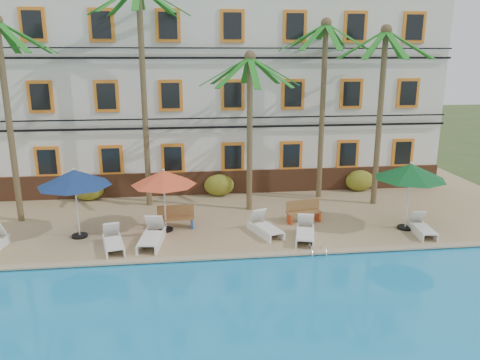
{
  "coord_description": "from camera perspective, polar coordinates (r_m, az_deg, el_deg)",
  "views": [
    {
      "loc": [
        -0.92,
        -16.0,
        7.1
      ],
      "look_at": [
        1.38,
        3.0,
        2.0
      ],
      "focal_mm": 35.0,
      "sensor_mm": 36.0,
      "label": 1
    }
  ],
  "objects": [
    {
      "name": "palm_c",
      "position": [
        20.62,
        1.19,
        8.65
      ],
      "size": [
        4.37,
        4.37,
        7.07
      ],
      "color": "brown",
      "rests_on": "pool_deck"
    },
    {
      "name": "umbrella_green",
      "position": [
        19.72,
        20.07,
        0.94
      ],
      "size": [
        2.81,
        2.81,
        2.8
      ],
      "color": "black",
      "rests_on": "pool_deck"
    },
    {
      "name": "lounger_c",
      "position": [
        17.92,
        -10.72,
        -6.73
      ],
      "size": [
        1.0,
        2.14,
        0.97
      ],
      "color": "white",
      "rests_on": "pool_deck"
    },
    {
      "name": "pool_deck",
      "position": [
        22.15,
        -4.18,
        -3.48
      ],
      "size": [
        30.0,
        12.0,
        0.25
      ],
      "primitive_type": "cube",
      "color": "tan",
      "rests_on": "ground"
    },
    {
      "name": "palm_d",
      "position": [
        22.85,
        10.13,
        11.17
      ],
      "size": [
        4.37,
        4.37,
        8.54
      ],
      "color": "brown",
      "rests_on": "pool_deck"
    },
    {
      "name": "bench_left",
      "position": [
        19.36,
        -7.85,
        -4.47
      ],
      "size": [
        1.52,
        0.53,
        0.93
      ],
      "color": "olive",
      "rests_on": "pool_deck"
    },
    {
      "name": "umbrella_blue",
      "position": [
        18.73,
        -19.55,
        0.21
      ],
      "size": [
        2.78,
        2.78,
        2.77
      ],
      "color": "black",
      "rests_on": "pool_deck"
    },
    {
      "name": "lounger_b",
      "position": [
        17.84,
        -15.21,
        -7.24
      ],
      "size": [
        1.05,
        1.93,
        0.86
      ],
      "color": "white",
      "rests_on": "pool_deck"
    },
    {
      "name": "bench_right",
      "position": [
        20.05,
        7.72,
        -3.77
      ],
      "size": [
        1.56,
        0.72,
        0.93
      ],
      "color": "olive",
      "rests_on": "pool_deck"
    },
    {
      "name": "shrub_right",
      "position": [
        25.14,
        14.39,
        -0.07
      ],
      "size": [
        1.5,
        0.9,
        1.1
      ],
      "primitive_type": "ellipsoid",
      "color": "#335D1A",
      "rests_on": "pool_deck"
    },
    {
      "name": "shrub_left",
      "position": [
        23.93,
        -18.01,
        -1.09
      ],
      "size": [
        1.5,
        0.9,
        1.1
      ],
      "primitive_type": "ellipsoid",
      "color": "#335D1A",
      "rests_on": "pool_deck"
    },
    {
      "name": "pool_coping",
      "position": [
        16.6,
        -3.16,
        -9.37
      ],
      "size": [
        30.0,
        0.35,
        0.06
      ],
      "primitive_type": "cube",
      "color": "tan",
      "rests_on": "pool_deck"
    },
    {
      "name": "palm_a",
      "position": [
        21.23,
        -26.69,
        9.4
      ],
      "size": [
        4.37,
        4.37,
        8.43
      ],
      "color": "brown",
      "rests_on": "pool_deck"
    },
    {
      "name": "palm_e",
      "position": [
        22.35,
        16.87,
        10.17
      ],
      "size": [
        4.37,
        4.37,
        8.19
      ],
      "color": "brown",
      "rests_on": "pool_deck"
    },
    {
      "name": "lounger_d",
      "position": [
        18.62,
        3.04,
        -5.73
      ],
      "size": [
        1.28,
        2.02,
        0.9
      ],
      "color": "white",
      "rests_on": "pool_deck"
    },
    {
      "name": "pool_ladder",
      "position": [
        17.12,
        9.33,
        -8.88
      ],
      "size": [
        0.54,
        0.74,
        0.74
      ],
      "color": "silver",
      "rests_on": "ground"
    },
    {
      "name": "lounger_f",
      "position": [
        19.96,
        21.29,
        -5.41
      ],
      "size": [
        0.8,
        1.78,
        0.82
      ],
      "color": "white",
      "rests_on": "pool_deck"
    },
    {
      "name": "hotel_building",
      "position": [
        26.06,
        -4.96,
        11.06
      ],
      "size": [
        25.4,
        6.44,
        10.22
      ],
      "color": "silver",
      "rests_on": "pool_deck"
    },
    {
      "name": "palm_b",
      "position": [
        21.58,
        -11.8,
        13.06
      ],
      "size": [
        4.37,
        4.37,
        10.0
      ],
      "color": "brown",
      "rests_on": "pool_deck"
    },
    {
      "name": "umbrella_red",
      "position": [
        18.62,
        -9.29,
        0.25
      ],
      "size": [
        2.58,
        2.58,
        2.58
      ],
      "color": "black",
      "rests_on": "pool_deck"
    },
    {
      "name": "shrub_mid",
      "position": [
        23.52,
        -2.57,
        -0.63
      ],
      "size": [
        1.5,
        0.9,
        1.1
      ],
      "primitive_type": "ellipsoid",
      "color": "#335D1A",
      "rests_on": "pool_deck"
    },
    {
      "name": "lounger_e",
      "position": [
        18.22,
        7.95,
        -6.32
      ],
      "size": [
        1.16,
        2.02,
        0.9
      ],
      "color": "white",
      "rests_on": "pool_deck"
    },
    {
      "name": "ground",
      "position": [
        17.53,
        -3.35,
        -9.0
      ],
      "size": [
        100.0,
        100.0,
        0.0
      ],
      "primitive_type": "plane",
      "color": "#384C23",
      "rests_on": "ground"
    }
  ]
}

